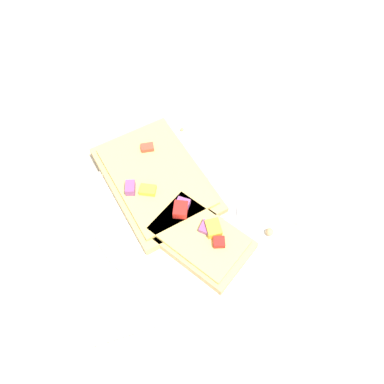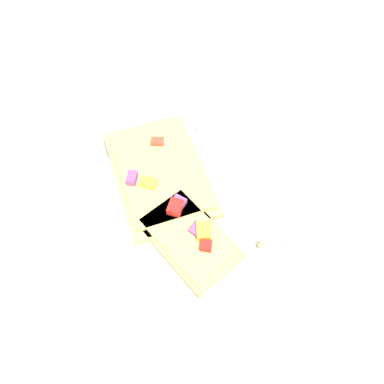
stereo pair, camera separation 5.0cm
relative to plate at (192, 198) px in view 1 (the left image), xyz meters
The scene contains 8 objects.
ground_plane 0.01m from the plate, ahead, with size 4.00×4.00×0.00m, color #BCB29E.
plate is the anchor object (origin of this frame).
fork 0.03m from the plate, 68.21° to the left, with size 0.19×0.09×0.01m.
knife 0.06m from the plate, 45.57° to the right, with size 0.20×0.10×0.01m.
pizza_slice_main 0.06m from the plate, 139.73° to the left, with size 0.16×0.20×0.03m.
pizza_slice_corner 0.07m from the plate, 100.08° to the right, with size 0.14×0.15×0.03m.
crumb_scatter 0.03m from the plate, 64.89° to the right, with size 0.12×0.21×0.01m.
napkin 0.22m from the plate, 115.89° to the right, with size 0.14×0.09×0.01m.
Camera 1 is at (-0.08, -0.25, 0.45)m, focal length 35.00 mm.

